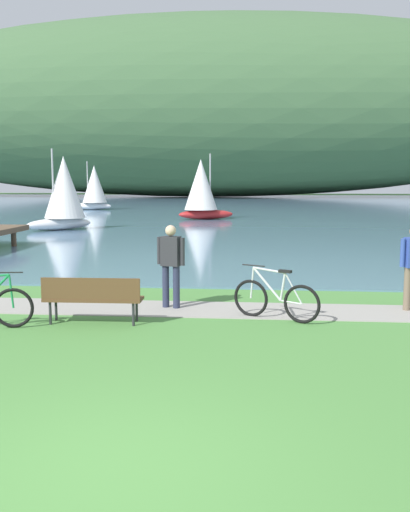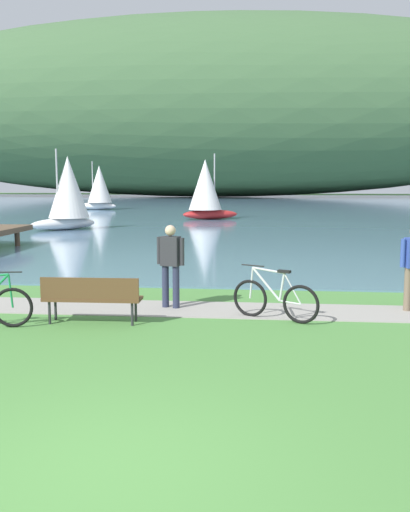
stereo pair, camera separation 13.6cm
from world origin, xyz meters
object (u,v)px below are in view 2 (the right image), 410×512
(person_on_the_grass, at_px, (171,261))
(sailboat_nearest_to_shore, at_px, (99,187))
(sailboat_toward_hillside, at_px, (206,189))
(sailboat_mid_bay, at_px, (68,192))
(park_bench_near_camera, at_px, (92,296))
(bicycle_leaning_near_bench, at_px, (275,299))

(person_on_the_grass, distance_m, sailboat_nearest_to_shore, 38.70)
(sailboat_nearest_to_shore, height_order, sailboat_toward_hillside, sailboat_toward_hillside)
(sailboat_mid_bay, bearing_deg, sailboat_toward_hillside, 53.12)
(sailboat_mid_bay, height_order, sailboat_toward_hillside, sailboat_toward_hillside)
(person_on_the_grass, height_order, sailboat_nearest_to_shore, sailboat_nearest_to_shore)
(park_bench_near_camera, relative_size, bicycle_leaning_near_bench, 1.12)
(park_bench_near_camera, distance_m, bicycle_leaning_near_bench, 3.40)
(person_on_the_grass, bearing_deg, park_bench_near_camera, -130.05)
(bicycle_leaning_near_bench, xyz_separation_m, person_on_the_grass, (-2.11, 0.83, 0.58))
(person_on_the_grass, distance_m, sailboat_toward_hillside, 25.99)
(park_bench_near_camera, height_order, sailboat_nearest_to_shore, sailboat_nearest_to_shore)
(sailboat_nearest_to_shore, distance_m, sailboat_toward_hillside, 14.84)
(bicycle_leaning_near_bench, xyz_separation_m, sailboat_mid_bay, (-10.24, 18.41, 1.56))
(park_bench_near_camera, distance_m, person_on_the_grass, 1.96)
(park_bench_near_camera, distance_m, sailboat_nearest_to_shore, 39.75)
(park_bench_near_camera, xyz_separation_m, sailboat_mid_bay, (-6.90, 19.04, 1.44))
(sailboat_mid_bay, bearing_deg, park_bench_near_camera, -70.08)
(sailboat_nearest_to_shore, bearing_deg, person_on_the_grass, -71.96)
(bicycle_leaning_near_bench, height_order, sailboat_toward_hillside, sailboat_toward_hillside)
(person_on_the_grass, xyz_separation_m, sailboat_toward_hillside, (-1.89, 25.90, 1.02))
(bicycle_leaning_near_bench, bearing_deg, sailboat_toward_hillside, 98.51)
(park_bench_near_camera, relative_size, sailboat_nearest_to_shore, 0.45)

